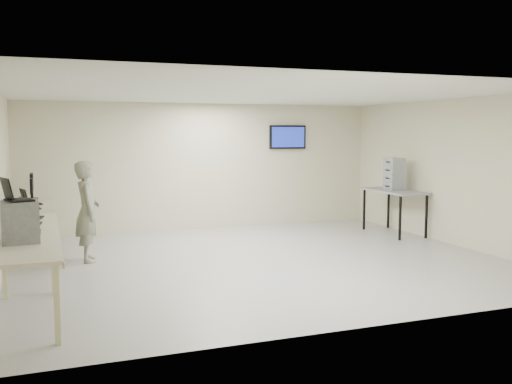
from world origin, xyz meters
name	(u,v)px	position (x,y,z in m)	size (l,w,h in m)	color
room	(261,177)	(0.03, 0.06, 1.41)	(8.01, 7.01, 2.81)	beige
workbench	(30,224)	(-3.59, 0.00, 0.83)	(0.76, 6.00, 0.90)	beige
equipment_box	(20,222)	(-3.65, -1.80, 1.14)	(0.40, 0.46, 0.48)	gray
laptop_on_box	(14,195)	(-3.70, -1.80, 1.45)	(0.39, 0.41, 0.27)	black
laptop_0	(25,228)	(-3.62, -1.23, 0.97)	(0.29, 0.35, 0.27)	black
laptop_1	(25,220)	(-3.63, -0.58, 0.97)	(0.35, 0.40, 0.29)	black
laptop_2	(28,214)	(-3.62, 0.03, 0.97)	(0.37, 0.42, 0.29)	black
laptop_3	(27,209)	(-3.64, 0.66, 0.97)	(0.28, 0.34, 0.26)	black
laptop_4	(28,205)	(-3.63, 1.24, 0.97)	(0.32, 0.37, 0.26)	black
laptop_5	(29,200)	(-3.64, 1.87, 0.97)	(0.39, 0.42, 0.28)	black
monitor_near	(31,187)	(-3.60, 2.39, 1.15)	(0.19, 0.43, 0.42)	black
monitor_far	(32,184)	(-3.60, 2.75, 1.19)	(0.22, 0.49, 0.49)	black
soldier	(87,211)	(-2.72, 0.99, 0.85)	(0.62, 0.40, 1.69)	#62684F
side_table	(394,193)	(3.60, 1.42, 0.87)	(0.73, 1.57, 0.94)	gray
storage_bins	(394,174)	(3.58, 1.42, 1.28)	(0.32, 0.36, 0.68)	#959DA7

